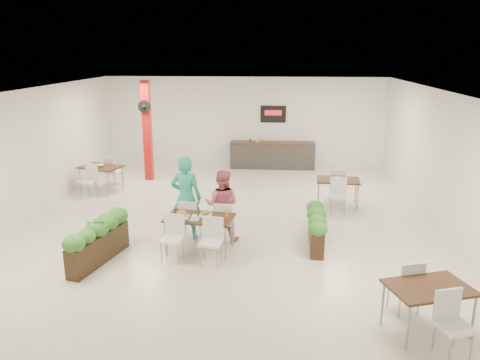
# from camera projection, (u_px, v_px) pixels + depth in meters

# --- Properties ---
(ground) EXTENTS (12.00, 12.00, 0.00)m
(ground) POSITION_uv_depth(u_px,v_px,m) (229.00, 223.00, 11.51)
(ground) COLOR beige
(ground) RESTS_ON ground
(room_shell) EXTENTS (10.10, 12.10, 3.22)m
(room_shell) POSITION_uv_depth(u_px,v_px,m) (228.00, 143.00, 10.97)
(room_shell) COLOR white
(room_shell) RESTS_ON ground
(red_column) EXTENTS (0.40, 0.41, 3.20)m
(red_column) POSITION_uv_depth(u_px,v_px,m) (147.00, 130.00, 14.94)
(red_column) COLOR #B00C0B
(red_column) RESTS_ON ground
(service_counter) EXTENTS (3.00, 0.64, 2.20)m
(service_counter) POSITION_uv_depth(u_px,v_px,m) (272.00, 155.00, 16.74)
(service_counter) COLOR #282624
(service_counter) RESTS_ON ground
(main_table) EXTENTS (1.49, 1.76, 0.92)m
(main_table) POSITION_uv_depth(u_px,v_px,m) (199.00, 222.00, 9.76)
(main_table) COLOR black
(main_table) RESTS_ON ground
(diner_man) EXTENTS (0.74, 0.54, 1.90)m
(diner_man) POSITION_uv_depth(u_px,v_px,m) (186.00, 198.00, 10.34)
(diner_man) COLOR teal
(diner_man) RESTS_ON ground
(diner_woman) EXTENTS (0.85, 0.70, 1.61)m
(diner_woman) POSITION_uv_depth(u_px,v_px,m) (222.00, 205.00, 10.32)
(diner_woman) COLOR #D05C71
(diner_woman) RESTS_ON ground
(planter_left) EXTENTS (0.74, 1.82, 0.97)m
(planter_left) POSITION_uv_depth(u_px,v_px,m) (98.00, 239.00, 9.25)
(planter_left) COLOR black
(planter_left) RESTS_ON ground
(planter_right) EXTENTS (0.45, 1.75, 0.91)m
(planter_right) POSITION_uv_depth(u_px,v_px,m) (316.00, 224.00, 10.10)
(planter_right) COLOR black
(planter_right) RESTS_ON ground
(side_table_a) EXTENTS (1.36, 1.67, 0.92)m
(side_table_a) POSITION_uv_depth(u_px,v_px,m) (101.00, 170.00, 14.00)
(side_table_a) COLOR black
(side_table_a) RESTS_ON ground
(side_table_b) EXTENTS (1.20, 1.65, 0.92)m
(side_table_b) POSITION_uv_depth(u_px,v_px,m) (338.00, 184.00, 12.59)
(side_table_b) COLOR black
(side_table_b) RESTS_ON ground
(side_table_c) EXTENTS (1.38, 1.67, 0.92)m
(side_table_c) POSITION_uv_depth(u_px,v_px,m) (429.00, 294.00, 6.90)
(side_table_c) COLOR black
(side_table_c) RESTS_ON ground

